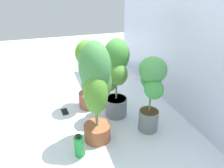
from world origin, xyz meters
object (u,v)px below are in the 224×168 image
Objects in this scene: potted_plant_front_left at (88,70)px; potted_plant_center at (116,74)px; potted_plant_front_right at (96,86)px; nutrient_bottle at (79,146)px; cell_phone at (65,111)px; potted_plant_back_right at (151,88)px.

potted_plant_front_left is 0.38m from potted_plant_center.
potted_plant_front_left is at bearing -142.20° from potted_plant_center.
potted_plant_front_right is 1.09× the size of potted_plant_center.
potted_plant_front_right is 0.53m from nutrient_bottle.
potted_plant_front_right is 0.64m from potted_plant_front_left.
potted_plant_center is at bearing 134.35° from nutrient_bottle.
cell_phone is 0.73m from nutrient_bottle.
potted_plant_center is at bearing 138.10° from potted_plant_front_right.
potted_plant_front_left is at bearing 161.33° from nutrient_bottle.
cell_phone is (-0.58, -0.77, -0.47)m from potted_plant_back_right.
potted_plant_back_right is (0.64, 0.46, 0.01)m from potted_plant_front_left.
cell_phone is at bearing -156.24° from potted_plant_front_right.
potted_plant_center reaches higher than potted_plant_back_right.
potted_plant_center is (-0.34, -0.23, 0.03)m from potted_plant_back_right.
potted_plant_back_right is 1.08m from cell_phone.
potted_plant_front_right reaches higher than potted_plant_front_left.
potted_plant_front_right is 1.24× the size of potted_plant_back_right.
potted_plant_center is 4.07× the size of nutrient_bottle.
nutrient_bottle is (0.79, -0.27, -0.37)m from potted_plant_front_left.
potted_plant_back_right is at bearing 137.67° from cell_phone.
potted_plant_center is at bearing -146.08° from potted_plant_back_right.
potted_plant_back_right is at bearing 35.77° from potted_plant_front_left.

